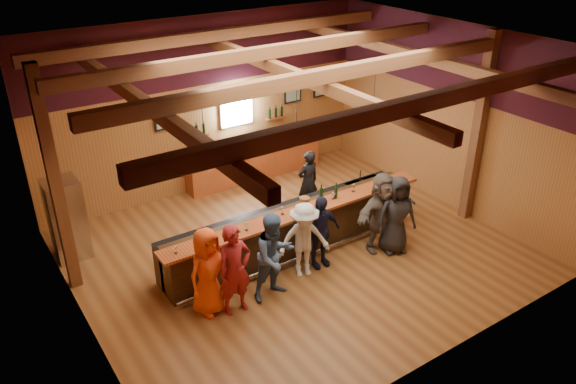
# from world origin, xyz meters

# --- Properties ---
(room) EXTENTS (9.04, 9.00, 4.52)m
(room) POSITION_xyz_m (0.00, 0.06, 3.21)
(room) COLOR brown
(room) RESTS_ON ground
(bar_counter) EXTENTS (6.30, 1.07, 1.11)m
(bar_counter) POSITION_xyz_m (0.02, 0.15, 0.52)
(bar_counter) COLOR black
(bar_counter) RESTS_ON ground
(back_bar_cabinet) EXTENTS (4.00, 0.52, 0.95)m
(back_bar_cabinet) POSITION_xyz_m (1.20, 3.72, 0.48)
(back_bar_cabinet) COLOR #933D1A
(back_bar_cabinet) RESTS_ON ground
(window) EXTENTS (0.95, 0.09, 0.95)m
(window) POSITION_xyz_m (0.80, 3.95, 2.05)
(window) COLOR silver
(window) RESTS_ON room
(framed_pictures) EXTENTS (5.35, 0.05, 0.45)m
(framed_pictures) POSITION_xyz_m (1.67, 3.94, 2.10)
(framed_pictures) COLOR black
(framed_pictures) RESTS_ON room
(wine_shelves) EXTENTS (3.00, 0.18, 0.30)m
(wine_shelves) POSITION_xyz_m (0.80, 3.88, 1.62)
(wine_shelves) COLOR #933D1A
(wine_shelves) RESTS_ON room
(pendant_lights) EXTENTS (4.24, 0.24, 1.37)m
(pendant_lights) POSITION_xyz_m (0.00, 0.00, 2.71)
(pendant_lights) COLOR black
(pendant_lights) RESTS_ON room
(stainless_fridge) EXTENTS (0.70, 0.70, 1.80)m
(stainless_fridge) POSITION_xyz_m (-4.10, 2.60, 0.90)
(stainless_fridge) COLOR silver
(stainless_fridge) RESTS_ON ground
(customer_orange) EXTENTS (0.97, 0.76, 1.75)m
(customer_orange) POSITION_xyz_m (-2.46, -0.74, 0.88)
(customer_orange) COLOR #F24A16
(customer_orange) RESTS_ON ground
(customer_redvest) EXTENTS (0.66, 0.44, 1.81)m
(customer_redvest) POSITION_xyz_m (-2.05, -1.02, 0.91)
(customer_redvest) COLOR maroon
(customer_redvest) RESTS_ON ground
(customer_denim) EXTENTS (0.91, 0.72, 1.80)m
(customer_denim) POSITION_xyz_m (-1.20, -1.03, 0.90)
(customer_denim) COLOR #45638B
(customer_denim) RESTS_ON ground
(customer_white) EXTENTS (1.20, 0.92, 1.65)m
(customer_white) POSITION_xyz_m (-0.35, -0.79, 0.82)
(customer_white) COLOR silver
(customer_white) RESTS_ON ground
(customer_navy) EXTENTS (0.99, 0.48, 1.63)m
(customer_navy) POSITION_xyz_m (0.12, -0.69, 0.81)
(customer_navy) COLOR black
(customer_navy) RESTS_ON ground
(customer_brown) EXTENTS (1.71, 0.62, 1.81)m
(customer_brown) POSITION_xyz_m (1.64, -0.89, 0.91)
(customer_brown) COLOR #62574E
(customer_brown) RESTS_ON ground
(customer_dark) EXTENTS (1.01, 0.82, 1.78)m
(customer_dark) POSITION_xyz_m (1.83, -1.15, 0.89)
(customer_dark) COLOR black
(customer_dark) RESTS_ON ground
(bartender) EXTENTS (0.60, 0.41, 1.62)m
(bartender) POSITION_xyz_m (1.28, 1.34, 0.81)
(bartender) COLOR black
(bartender) RESTS_ON ground
(ice_bucket) EXTENTS (0.22, 0.22, 0.24)m
(ice_bucket) POSITION_xyz_m (0.15, -0.11, 1.23)
(ice_bucket) COLOR brown
(ice_bucket) RESTS_ON bar_counter
(bottle_a) EXTENTS (0.08, 0.08, 0.36)m
(bottle_a) POSITION_xyz_m (0.65, -0.02, 1.25)
(bottle_a) COLOR black
(bottle_a) RESTS_ON bar_counter
(bottle_b) EXTENTS (0.08, 0.08, 0.36)m
(bottle_b) POSITION_xyz_m (0.97, -0.13, 1.25)
(bottle_b) COLOR black
(bottle_b) RESTS_ON bar_counter
(glass_a) EXTENTS (0.07, 0.07, 0.16)m
(glass_a) POSITION_xyz_m (-2.82, -0.20, 1.22)
(glass_a) COLOR silver
(glass_a) RESTS_ON bar_counter
(glass_b) EXTENTS (0.08, 0.08, 0.17)m
(glass_b) POSITION_xyz_m (-2.24, -0.27, 1.23)
(glass_b) COLOR silver
(glass_b) RESTS_ON bar_counter
(glass_c) EXTENTS (0.08, 0.08, 0.18)m
(glass_c) POSITION_xyz_m (-1.34, -0.23, 1.24)
(glass_c) COLOR silver
(glass_c) RESTS_ON bar_counter
(glass_d) EXTENTS (0.09, 0.09, 0.19)m
(glass_d) POSITION_xyz_m (-0.78, -0.16, 1.25)
(glass_d) COLOR silver
(glass_d) RESTS_ON bar_counter
(glass_e) EXTENTS (0.09, 0.09, 0.20)m
(glass_e) POSITION_xyz_m (-0.40, -0.09, 1.25)
(glass_e) COLOR silver
(glass_e) RESTS_ON bar_counter
(glass_f) EXTENTS (0.08, 0.08, 0.18)m
(glass_f) POSITION_xyz_m (0.89, -0.14, 1.24)
(glass_f) COLOR silver
(glass_f) RESTS_ON bar_counter
(glass_g) EXTENTS (0.09, 0.09, 0.20)m
(glass_g) POSITION_xyz_m (1.49, -0.11, 1.25)
(glass_g) COLOR silver
(glass_g) RESTS_ON bar_counter
(glass_h) EXTENTS (0.07, 0.07, 0.17)m
(glass_h) POSITION_xyz_m (2.15, -0.12, 1.23)
(glass_h) COLOR silver
(glass_h) RESTS_ON bar_counter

